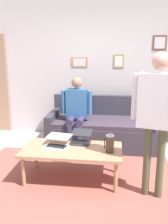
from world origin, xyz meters
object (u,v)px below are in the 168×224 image
(coffee_table, at_px, (72,151))
(person_standing, at_px, (158,108))
(french_press, at_px, (110,143))
(laptop_center, at_px, (81,139))
(couch, at_px, (103,129))
(person_seated, at_px, (76,109))
(laptop_left, at_px, (57,143))

(coffee_table, bearing_deg, person_standing, 165.57)
(coffee_table, bearing_deg, french_press, 173.82)
(coffee_table, height_order, laptop_center, laptop_center)
(couch, relative_size, person_seated, 1.54)
(laptop_left, xyz_separation_m, person_seated, (-0.10, -1.11, 0.22))
(person_standing, bearing_deg, coffee_table, -14.43)
(couch, bearing_deg, person_seated, 26.06)
(french_press, bearing_deg, couch, -83.36)
(laptop_left, bearing_deg, coffee_table, 166.96)
(coffee_table, bearing_deg, laptop_center, -108.71)
(french_press, height_order, person_standing, person_standing)
(person_standing, bearing_deg, couch, -66.97)
(laptop_center, distance_m, person_standing, 1.25)
(coffee_table, xyz_separation_m, laptop_center, (-0.08, -0.25, 0.09))
(laptop_left, relative_size, laptop_center, 1.06)
(laptop_center, bearing_deg, person_seated, -77.17)
(couch, relative_size, laptop_center, 5.16)
(couch, bearing_deg, french_press, 96.64)
(coffee_table, height_order, laptop_left, laptop_left)
(person_seated, bearing_deg, laptop_left, 85.08)
(couch, bearing_deg, person_standing, 113.03)
(couch, relative_size, coffee_table, 1.47)
(french_press, height_order, person_seated, person_seated)
(person_seated, bearing_deg, person_standing, 129.32)
(french_press, relative_size, person_seated, 0.20)
(laptop_center, relative_size, person_standing, 0.22)
(coffee_table, xyz_separation_m, laptop_left, (0.22, -0.05, 0.09))
(couch, height_order, coffee_table, couch)
(coffee_table, distance_m, laptop_left, 0.24)
(person_standing, xyz_separation_m, person_seated, (1.17, -1.42, -0.39))
(person_seated, bearing_deg, french_press, 117.56)
(couch, height_order, person_standing, person_standing)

